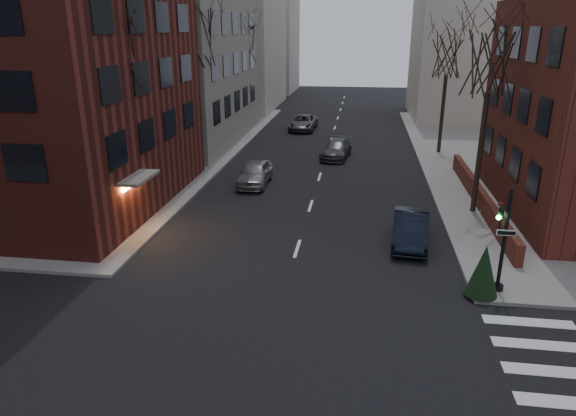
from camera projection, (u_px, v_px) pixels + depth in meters
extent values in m
cube|color=maroon|center=(13.00, 38.00, 26.61)|extent=(15.00, 15.00, 18.00)
cube|color=#592319|center=(480.00, 197.00, 28.40)|extent=(0.35, 16.00, 1.00)
cube|color=#B9B29D|center=(220.00, 32.00, 62.48)|extent=(14.00, 16.00, 18.00)
cube|color=#B9B29D|center=(484.00, 42.00, 54.12)|extent=(14.00, 14.00, 16.00)
cube|color=#B9B29D|center=(263.00, 44.00, 78.74)|extent=(10.00, 12.00, 14.00)
cylinder|color=black|center=(504.00, 240.00, 18.74)|extent=(0.14, 0.14, 4.00)
cylinder|color=black|center=(497.00, 287.00, 19.37)|extent=(0.44, 0.44, 0.20)
imported|color=black|center=(500.00, 218.00, 18.49)|extent=(0.16, 0.20, 1.00)
sphere|color=#19FF4C|center=(499.00, 217.00, 18.44)|extent=(0.18, 0.18, 0.18)
cube|color=white|center=(506.00, 233.00, 18.51)|extent=(0.70, 0.03, 0.22)
cylinder|color=#2D231C|center=(125.00, 157.00, 25.22)|extent=(0.28, 0.28, 6.65)
cylinder|color=#2D231C|center=(199.00, 115.00, 36.36)|extent=(0.28, 0.28, 7.00)
cylinder|color=#2D231C|center=(243.00, 95.00, 49.54)|extent=(0.28, 0.28, 6.30)
cylinder|color=#2D231C|center=(480.00, 154.00, 26.65)|extent=(0.28, 0.28, 6.30)
cylinder|color=#2D231C|center=(442.00, 114.00, 39.77)|extent=(0.28, 0.28, 5.95)
cylinder|color=black|center=(190.00, 133.00, 32.71)|extent=(0.12, 0.12, 6.00)
sphere|color=#FFA54C|center=(187.00, 83.00, 31.68)|extent=(0.36, 0.36, 0.36)
cylinder|color=black|center=(254.00, 94.00, 51.38)|extent=(0.12, 0.12, 6.00)
sphere|color=#FFA54C|center=(253.00, 62.00, 50.35)|extent=(0.36, 0.36, 0.36)
imported|color=black|center=(411.00, 229.00, 23.66)|extent=(1.97, 4.60, 1.47)
imported|color=#939297|center=(255.00, 173.00, 32.59)|extent=(1.80, 4.42, 1.50)
imported|color=#3B3C40|center=(336.00, 149.00, 39.37)|extent=(2.49, 4.87, 1.35)
imported|color=#444449|center=(303.00, 123.00, 50.04)|extent=(2.58, 5.23, 1.43)
cube|color=white|center=(487.00, 203.00, 27.35)|extent=(0.54, 0.68, 0.97)
cone|color=black|center=(484.00, 270.00, 18.70)|extent=(1.27, 1.27, 1.97)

